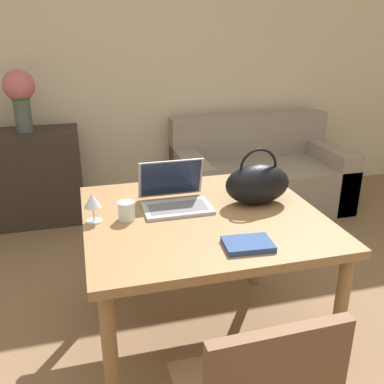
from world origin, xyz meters
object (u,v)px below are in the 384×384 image
(drinking_glass, at_px, (126,211))
(flower_vase, at_px, (20,92))
(laptop, at_px, (174,194))
(couch, at_px, (258,177))
(wine_glass, at_px, (93,202))
(handbag, at_px, (257,183))

(drinking_glass, relative_size, flower_vase, 0.18)
(drinking_glass, bearing_deg, laptop, 23.99)
(couch, distance_m, wine_glass, 2.33)
(couch, height_order, drinking_glass, drinking_glass)
(flower_vase, bearing_deg, wine_glass, -75.72)
(laptop, relative_size, flower_vase, 0.68)
(wine_glass, distance_m, handbag, 0.82)
(laptop, relative_size, handbag, 1.00)
(handbag, xyz_separation_m, flower_vase, (-1.27, 1.76, 0.25))
(drinking_glass, relative_size, handbag, 0.26)
(couch, distance_m, drinking_glass, 2.23)
(wine_glass, height_order, handbag, handbag)
(couch, xyz_separation_m, flower_vase, (-2.01, 0.14, 0.84))
(couch, bearing_deg, laptop, -126.82)
(laptop, distance_m, handbag, 0.42)
(laptop, xyz_separation_m, wine_glass, (-0.40, -0.10, 0.04))
(laptop, height_order, flower_vase, flower_vase)
(laptop, distance_m, flower_vase, 1.91)
(drinking_glass, height_order, handbag, handbag)
(handbag, bearing_deg, flower_vase, 125.71)
(drinking_glass, bearing_deg, couch, 49.57)
(couch, xyz_separation_m, laptop, (-1.15, -1.53, 0.54))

